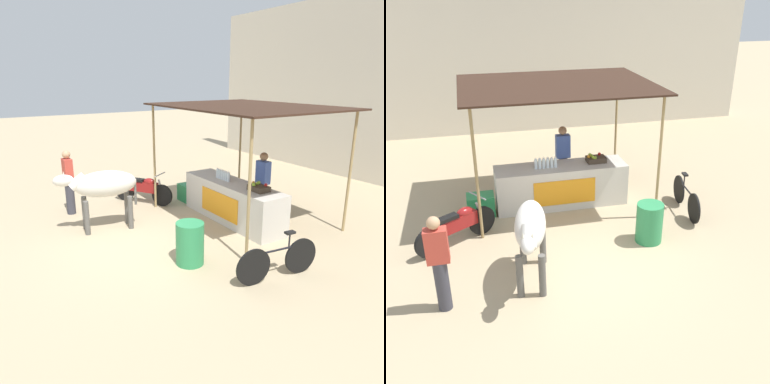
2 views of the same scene
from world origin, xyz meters
TOP-DOWN VIEW (x-y plane):
  - ground_plane at (0.00, 0.00)m, footprint 60.00×60.00m
  - stall_counter at (0.00, 2.20)m, footprint 3.00×0.82m
  - stall_awning at (0.00, 2.50)m, footprint 4.20×3.20m
  - water_bottle_row at (-0.35, 2.15)m, footprint 0.52×0.07m
  - fruit_crate at (0.84, 2.25)m, footprint 0.44×0.32m
  - vendor_behind_counter at (0.21, 2.95)m, footprint 0.34×0.22m
  - cooler_box at (-1.85, 2.10)m, footprint 0.60×0.44m
  - water_barrel at (1.35, 0.14)m, footprint 0.53×0.53m
  - cow at (-1.12, -0.63)m, footprint 0.76×1.85m
  - motorcycle_parked at (-2.35, 0.93)m, footprint 1.54×1.07m
  - bicycle_leaning at (2.64, 1.13)m, footprint 0.25×1.65m
  - passerby_on_street at (-2.59, -1.02)m, footprint 0.34×0.22m

SIDE VIEW (x-z plane):
  - ground_plane at x=0.00m, z-range 0.00..0.00m
  - cooler_box at x=-1.85m, z-range 0.00..0.48m
  - bicycle_leaning at x=2.64m, z-range -0.08..0.77m
  - water_barrel at x=1.35m, z-range 0.00..0.81m
  - motorcycle_parked at x=-2.35m, z-range -0.02..0.88m
  - stall_counter at x=0.00m, z-range 0.00..0.96m
  - vendor_behind_counter at x=0.21m, z-range 0.02..1.67m
  - passerby_on_street at x=-2.59m, z-range 0.02..1.67m
  - fruit_crate at x=0.84m, z-range 0.94..1.12m
  - cow at x=-1.12m, z-range 0.32..1.75m
  - water_bottle_row at x=-0.35m, z-range 0.95..1.20m
  - stall_awning at x=0.00m, z-range 1.26..4.02m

